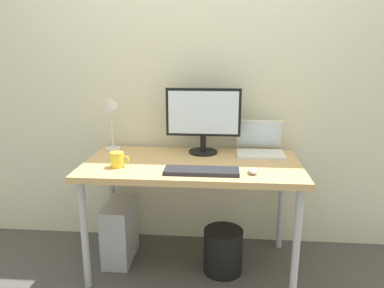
{
  "coord_description": "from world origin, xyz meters",
  "views": [
    {
      "loc": [
        0.19,
        -2.25,
        1.46
      ],
      "look_at": [
        0.0,
        0.0,
        0.87
      ],
      "focal_mm": 34.32,
      "sensor_mm": 36.0,
      "label": 1
    }
  ],
  "objects_px": {
    "desk": "(192,172)",
    "laptop": "(260,145)",
    "mouse": "(253,171)",
    "wastebasket": "(223,251)",
    "monitor": "(203,117)",
    "coffee_mug": "(117,160)",
    "keyboard": "(202,171)",
    "computer_tower": "(120,231)",
    "desk_lamp": "(110,110)"
  },
  "relations": [
    {
      "from": "monitor",
      "to": "coffee_mug",
      "type": "bearing_deg",
      "value": -144.8
    },
    {
      "from": "monitor",
      "to": "computer_tower",
      "type": "xyz_separation_m",
      "value": [
        -0.57,
        -0.18,
        -0.8
      ]
    },
    {
      "from": "wastebasket",
      "to": "desk",
      "type": "bearing_deg",
      "value": 165.7
    },
    {
      "from": "wastebasket",
      "to": "monitor",
      "type": "bearing_deg",
      "value": 119.32
    },
    {
      "from": "desk",
      "to": "monitor",
      "type": "xyz_separation_m",
      "value": [
        0.06,
        0.22,
        0.32
      ]
    },
    {
      "from": "monitor",
      "to": "desk_lamp",
      "type": "xyz_separation_m",
      "value": [
        -0.65,
        0.0,
        0.04
      ]
    },
    {
      "from": "desk",
      "to": "mouse",
      "type": "xyz_separation_m",
      "value": [
        0.37,
        -0.2,
        0.08
      ]
    },
    {
      "from": "computer_tower",
      "to": "wastebasket",
      "type": "xyz_separation_m",
      "value": [
        0.73,
        -0.1,
        -0.06
      ]
    },
    {
      "from": "monitor",
      "to": "keyboard",
      "type": "xyz_separation_m",
      "value": [
        0.01,
        -0.43,
        -0.24
      ]
    },
    {
      "from": "monitor",
      "to": "coffee_mug",
      "type": "height_order",
      "value": "monitor"
    },
    {
      "from": "mouse",
      "to": "laptop",
      "type": "bearing_deg",
      "value": 79.53
    },
    {
      "from": "laptop",
      "to": "coffee_mug",
      "type": "distance_m",
      "value": 0.98
    },
    {
      "from": "desk_lamp",
      "to": "keyboard",
      "type": "height_order",
      "value": "desk_lamp"
    },
    {
      "from": "desk_lamp",
      "to": "computer_tower",
      "type": "height_order",
      "value": "desk_lamp"
    },
    {
      "from": "desk",
      "to": "keyboard",
      "type": "relative_size",
      "value": 3.16
    },
    {
      "from": "laptop",
      "to": "keyboard",
      "type": "height_order",
      "value": "laptop"
    },
    {
      "from": "desk",
      "to": "mouse",
      "type": "relative_size",
      "value": 15.44
    },
    {
      "from": "mouse",
      "to": "wastebasket",
      "type": "distance_m",
      "value": 0.65
    },
    {
      "from": "desk_lamp",
      "to": "mouse",
      "type": "bearing_deg",
      "value": -23.25
    },
    {
      "from": "desk",
      "to": "laptop",
      "type": "xyz_separation_m",
      "value": [
        0.45,
        0.24,
        0.12
      ]
    },
    {
      "from": "desk",
      "to": "monitor",
      "type": "bearing_deg",
      "value": 74.84
    },
    {
      "from": "monitor",
      "to": "keyboard",
      "type": "distance_m",
      "value": 0.49
    },
    {
      "from": "desk_lamp",
      "to": "keyboard",
      "type": "relative_size",
      "value": 0.95
    },
    {
      "from": "desk",
      "to": "monitor",
      "type": "relative_size",
      "value": 2.71
    },
    {
      "from": "computer_tower",
      "to": "mouse",
      "type": "bearing_deg",
      "value": -15.04
    },
    {
      "from": "keyboard",
      "to": "computer_tower",
      "type": "bearing_deg",
      "value": 156.74
    },
    {
      "from": "mouse",
      "to": "computer_tower",
      "type": "bearing_deg",
      "value": 164.96
    },
    {
      "from": "laptop",
      "to": "keyboard",
      "type": "xyz_separation_m",
      "value": [
        -0.38,
        -0.45,
        -0.05
      ]
    },
    {
      "from": "monitor",
      "to": "wastebasket",
      "type": "height_order",
      "value": "monitor"
    },
    {
      "from": "desk",
      "to": "keyboard",
      "type": "distance_m",
      "value": 0.24
    },
    {
      "from": "mouse",
      "to": "desk",
      "type": "bearing_deg",
      "value": 152.24
    },
    {
      "from": "desk",
      "to": "keyboard",
      "type": "bearing_deg",
      "value": -70.65
    },
    {
      "from": "mouse",
      "to": "coffee_mug",
      "type": "distance_m",
      "value": 0.83
    },
    {
      "from": "desk",
      "to": "coffee_mug",
      "type": "height_order",
      "value": "coffee_mug"
    },
    {
      "from": "coffee_mug",
      "to": "desk_lamp",
      "type": "bearing_deg",
      "value": 111.96
    },
    {
      "from": "desk_lamp",
      "to": "keyboard",
      "type": "xyz_separation_m",
      "value": [
        0.67,
        -0.43,
        -0.28
      ]
    },
    {
      "from": "keyboard",
      "to": "coffee_mug",
      "type": "height_order",
      "value": "coffee_mug"
    },
    {
      "from": "desk",
      "to": "coffee_mug",
      "type": "relative_size",
      "value": 11.7
    },
    {
      "from": "keyboard",
      "to": "desk",
      "type": "bearing_deg",
      "value": 109.35
    },
    {
      "from": "laptop",
      "to": "desk_lamp",
      "type": "distance_m",
      "value": 1.08
    },
    {
      "from": "coffee_mug",
      "to": "wastebasket",
      "type": "xyz_separation_m",
      "value": [
        0.66,
        0.09,
        -0.65
      ]
    },
    {
      "from": "wastebasket",
      "to": "laptop",
      "type": "bearing_deg",
      "value": 50.43
    },
    {
      "from": "computer_tower",
      "to": "monitor",
      "type": "bearing_deg",
      "value": 17.12
    },
    {
      "from": "laptop",
      "to": "computer_tower",
      "type": "distance_m",
      "value": 1.15
    },
    {
      "from": "desk",
      "to": "coffee_mug",
      "type": "distance_m",
      "value": 0.48
    },
    {
      "from": "monitor",
      "to": "mouse",
      "type": "bearing_deg",
      "value": -52.86
    },
    {
      "from": "desk_lamp",
      "to": "wastebasket",
      "type": "bearing_deg",
      "value": -18.71
    },
    {
      "from": "laptop",
      "to": "wastebasket",
      "type": "height_order",
      "value": "laptop"
    },
    {
      "from": "desk",
      "to": "laptop",
      "type": "bearing_deg",
      "value": 27.7
    },
    {
      "from": "coffee_mug",
      "to": "laptop",
      "type": "bearing_deg",
      "value": 22.73
    }
  ]
}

